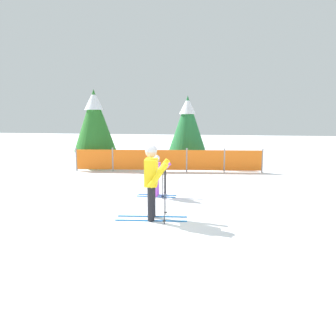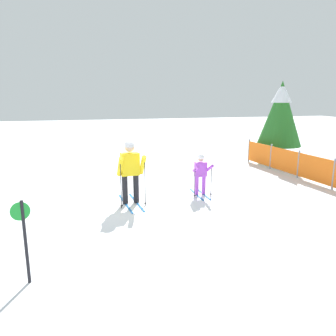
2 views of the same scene
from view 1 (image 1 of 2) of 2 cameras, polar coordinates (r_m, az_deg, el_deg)
name	(u,v)px [view 1 (image 1 of 2)]	position (r m, az deg, el deg)	size (l,w,h in m)	color
ground_plane	(145,221)	(7.32, -3.97, -9.19)	(60.00, 60.00, 0.00)	white
skier_adult	(152,175)	(7.19, -2.76, -1.25)	(1.62, 0.75, 1.69)	#1966B2
skier_child	(157,172)	(9.27, -1.89, -0.71)	(1.12, 0.56, 1.19)	#1966B2
safety_fence	(168,160)	(13.26, 0.01, 1.41)	(7.57, 0.86, 0.97)	gray
conifer_far	(94,119)	(14.75, -12.69, 8.26)	(1.82, 1.82, 3.38)	#4C3823
conifer_near	(187,123)	(14.88, 3.41, 7.89)	(1.69, 1.69, 3.14)	#4C3823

